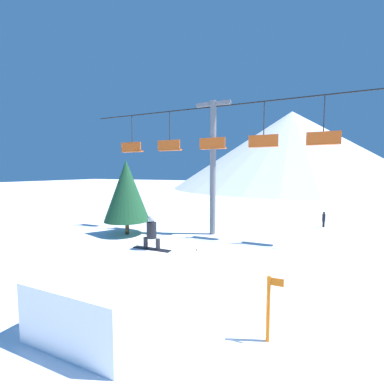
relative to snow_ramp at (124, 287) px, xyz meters
name	(u,v)px	position (x,y,z in m)	size (l,w,h in m)	color
ground_plane	(157,332)	(1.47, -0.45, -0.78)	(220.00, 220.00, 0.00)	white
mountain_ridge	(291,150)	(1.47, 66.44, 9.19)	(61.52, 61.52, 19.94)	silver
snow_ramp	(124,287)	(0.00, 0.00, 0.00)	(3.04, 4.47, 1.56)	white
snowboarder	(152,233)	(0.05, 1.52, 1.39)	(1.47, 0.35, 1.24)	black
chairlift	(213,155)	(-0.78, 10.53, 4.72)	(19.68, 0.44, 9.10)	slate
pine_tree_near	(126,191)	(-6.22, 8.15, 2.26)	(3.12, 3.12, 5.16)	#4C3823
trail_marker	(269,307)	(4.28, 0.37, 0.14)	(0.41, 0.10, 1.72)	orange
distant_skier	(324,219)	(6.48, 16.18, -0.11)	(0.24, 0.24, 1.23)	black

